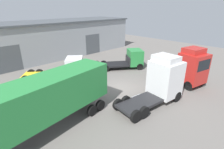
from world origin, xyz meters
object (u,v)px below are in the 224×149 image
at_px(container_trailer_green, 39,102).
at_px(flatbed_truck_white, 66,69).
at_px(tractor_unit_red, 189,68).
at_px(tractor_unit_white, 162,80).
at_px(flatbed_truck_green, 128,59).

xyz_separation_m(container_trailer_green, flatbed_truck_white, (6.39, 7.57, -1.28)).
distance_m(container_trailer_green, tractor_unit_red, 15.85).
relative_size(container_trailer_green, flatbed_truck_white, 1.61).
xyz_separation_m(container_trailer_green, tractor_unit_red, (15.48, -3.37, -0.56)).
distance_m(tractor_unit_white, flatbed_truck_white, 11.36).
xyz_separation_m(tractor_unit_white, flatbed_truck_green, (5.00, 8.25, -0.77)).
relative_size(tractor_unit_white, flatbed_truck_white, 0.95).
height_order(container_trailer_green, tractor_unit_red, tractor_unit_red).
height_order(container_trailer_green, flatbed_truck_green, container_trailer_green).
relative_size(container_trailer_green, tractor_unit_red, 1.69).
height_order(tractor_unit_white, container_trailer_green, tractor_unit_white).
bearing_deg(tractor_unit_red, container_trailer_green, -89.98).
xyz_separation_m(tractor_unit_white, container_trailer_green, (-10.06, 3.15, 0.53)).
xyz_separation_m(flatbed_truck_green, tractor_unit_red, (0.42, -8.46, 0.75)).
relative_size(tractor_unit_white, container_trailer_green, 0.59).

